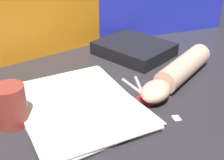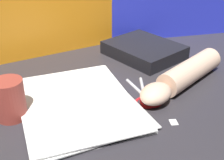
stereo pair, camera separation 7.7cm
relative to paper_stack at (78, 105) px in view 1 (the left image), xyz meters
The scene contains 8 objects.
ground_plane 0.11m from the paper_stack, ahead, with size 6.00×6.00×0.00m, color #2D2B30.
paper_stack is the anchor object (origin of this frame).
book_closed 0.36m from the paper_stack, 37.89° to the left, with size 0.26×0.28×0.04m.
scissors 0.18m from the paper_stack, ahead, with size 0.08×0.16×0.01m.
hand_forearm 0.30m from the paper_stack, ahead, with size 0.33×0.21×0.06m.
paper_scrap_near 0.24m from the paper_stack, 36.90° to the right, with size 0.02×0.03×0.00m.
paper_scrap_mid 0.15m from the paper_stack, 39.50° to the right, with size 0.02×0.03×0.00m.
mug 0.16m from the paper_stack, behind, with size 0.07×0.07×0.10m.
Camera 1 is at (-0.32, -0.63, 0.42)m, focal length 50.00 mm.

